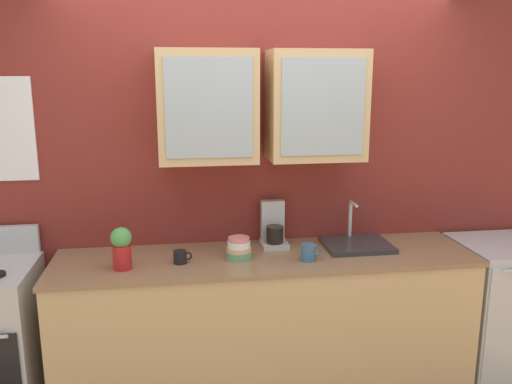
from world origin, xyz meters
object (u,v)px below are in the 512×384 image
(cup_near_sink, at_px, (309,252))
(cup_near_bowls, at_px, (180,257))
(vase, at_px, (122,247))
(bowl_stack, at_px, (239,248))
(coffee_maker, at_px, (273,229))
(sink_faucet, at_px, (357,244))
(dishwasher, at_px, (501,308))

(cup_near_sink, bearing_deg, cup_near_bowls, 174.73)
(vase, bearing_deg, cup_near_sink, -1.33)
(cup_near_bowls, bearing_deg, cup_near_sink, -5.27)
(bowl_stack, relative_size, vase, 0.64)
(cup_near_bowls, relative_size, coffee_maker, 0.38)
(cup_near_sink, relative_size, cup_near_bowls, 1.13)
(sink_faucet, bearing_deg, bowl_stack, -172.45)
(bowl_stack, height_order, dishwasher, bowl_stack)
(sink_faucet, xyz_separation_m, cup_near_bowls, (-1.14, -0.14, 0.02))
(sink_faucet, height_order, cup_near_sink, sink_faucet)
(bowl_stack, distance_m, cup_near_sink, 0.42)
(sink_faucet, relative_size, coffee_maker, 1.46)
(vase, relative_size, coffee_maker, 0.86)
(sink_faucet, distance_m, cup_near_sink, 0.43)
(vase, bearing_deg, sink_faucet, 7.04)
(cup_near_bowls, bearing_deg, sink_faucet, 6.83)
(sink_faucet, bearing_deg, cup_near_sink, -151.04)
(dishwasher, distance_m, coffee_maker, 1.66)
(sink_faucet, distance_m, coffee_maker, 0.55)
(cup_near_bowls, height_order, coffee_maker, coffee_maker)
(cup_near_bowls, distance_m, dishwasher, 2.21)
(vase, bearing_deg, dishwasher, 2.19)
(sink_faucet, xyz_separation_m, vase, (-1.47, -0.18, 0.11))
(dishwasher, height_order, coffee_maker, coffee_maker)
(dishwasher, bearing_deg, sink_faucet, 175.16)
(sink_faucet, relative_size, dishwasher, 0.46)
(vase, distance_m, cup_near_bowls, 0.35)
(vase, bearing_deg, cup_near_bowls, 7.75)
(cup_near_sink, bearing_deg, dishwasher, 4.95)
(bowl_stack, bearing_deg, coffee_maker, 41.54)
(vase, distance_m, cup_near_sink, 1.10)
(sink_faucet, xyz_separation_m, coffee_maker, (-0.53, 0.12, 0.09))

